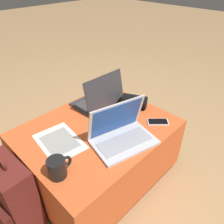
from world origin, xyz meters
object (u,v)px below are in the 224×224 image
laptop_near (121,134)px  paper_sheet (60,142)px  cell_phone (158,122)px  wrist_brace (134,101)px  backpack (13,197)px  coffee_mug (58,167)px  laptop_far (99,98)px

laptop_near → paper_sheet: laptop_near is taller
cell_phone → paper_sheet: cell_phone is taller
cell_phone → wrist_brace: size_ratio=0.73×
backpack → coffee_mug: size_ratio=4.07×
paper_sheet → wrist_brace: wrist_brace is taller
cell_phone → laptop_near: bearing=-55.4°
cell_phone → coffee_mug: coffee_mug is taller
laptop_far → coffee_mug: bearing=30.7°
laptop_near → coffee_mug: size_ratio=3.05×
wrist_brace → coffee_mug: 0.72m
coffee_mug → paper_sheet: bearing=55.3°
cell_phone → wrist_brace: (0.04, 0.23, 0.04)m
laptop_far → coffee_mug: size_ratio=2.57×
cell_phone → wrist_brace: wrist_brace is taller
backpack → wrist_brace: size_ratio=2.73×
coffee_mug → laptop_far: bearing=29.8°
laptop_near → paper_sheet: bearing=150.8°
backpack → paper_sheet: (0.32, -0.01, 0.20)m
laptop_near → coffee_mug: laptop_near is taller
laptop_far → wrist_brace: size_ratio=1.73×
wrist_brace → cell_phone: bearing=-99.3°
wrist_brace → laptop_near: bearing=-151.9°
coffee_mug → backpack: bearing=131.7°
laptop_near → cell_phone: size_ratio=2.81×
laptop_far → wrist_brace: bearing=128.4°
laptop_near → coffee_mug: bearing=-172.7°
paper_sheet → laptop_near: bearing=-36.3°
paper_sheet → cell_phone: bearing=-21.4°
laptop_far → cell_phone: size_ratio=2.37×
backpack → wrist_brace: 0.94m
cell_phone → backpack: bearing=-64.5°
laptop_far → paper_sheet: 0.45m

